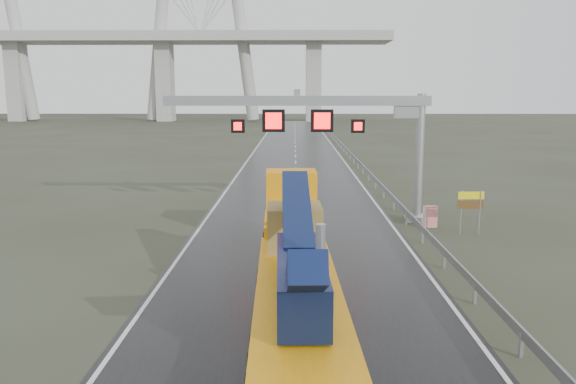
{
  "coord_description": "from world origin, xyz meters",
  "views": [
    {
      "loc": [
        -0.15,
        -13.51,
        7.14
      ],
      "look_at": [
        -0.4,
        9.12,
        3.2
      ],
      "focal_mm": 35.0,
      "sensor_mm": 36.0,
      "label": 1
    }
  ],
  "objects_px": {
    "heavy_haul_truck": "(295,244)",
    "exit_sign_pair": "(471,204)",
    "sign_gantry": "(335,122)",
    "striped_barrier": "(430,217)"
  },
  "relations": [
    {
      "from": "heavy_haul_truck",
      "to": "exit_sign_pair",
      "type": "xyz_separation_m",
      "value": [
        9.01,
        8.11,
        -0.05
      ]
    },
    {
      "from": "sign_gantry",
      "to": "striped_barrier",
      "type": "relative_size",
      "value": 12.61
    },
    {
      "from": "exit_sign_pair",
      "to": "striped_barrier",
      "type": "xyz_separation_m",
      "value": [
        -1.65,
        1.62,
        -1.01
      ]
    },
    {
      "from": "exit_sign_pair",
      "to": "striped_barrier",
      "type": "bearing_deg",
      "value": 132.45
    },
    {
      "from": "sign_gantry",
      "to": "heavy_haul_truck",
      "type": "relative_size",
      "value": 0.81
    },
    {
      "from": "exit_sign_pair",
      "to": "striped_barrier",
      "type": "distance_m",
      "value": 2.52
    },
    {
      "from": "sign_gantry",
      "to": "striped_barrier",
      "type": "distance_m",
      "value": 7.37
    },
    {
      "from": "heavy_haul_truck",
      "to": "exit_sign_pair",
      "type": "height_order",
      "value": "heavy_haul_truck"
    },
    {
      "from": "sign_gantry",
      "to": "striped_barrier",
      "type": "height_order",
      "value": "sign_gantry"
    },
    {
      "from": "heavy_haul_truck",
      "to": "exit_sign_pair",
      "type": "bearing_deg",
      "value": 40.37
    }
  ]
}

